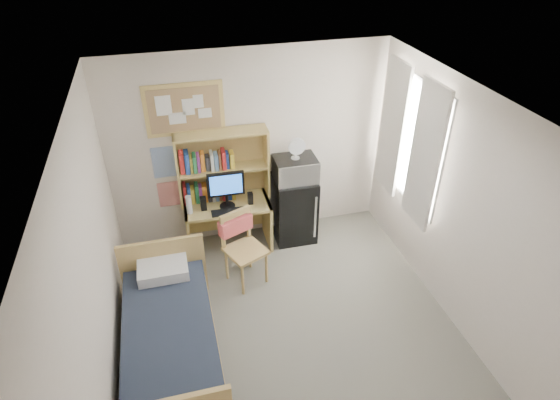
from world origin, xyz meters
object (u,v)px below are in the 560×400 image
object	(u,v)px
speaker_left	(203,203)
desk_fan	(296,149)
desk_chair	(246,250)
desk	(228,225)
mini_fridge	(294,208)
monitor	(226,190)
bulletin_board	(184,109)
speaker_right	(250,198)
microwave	(295,169)
bed	(171,341)

from	to	relation	value
speaker_left	desk_fan	world-z (taller)	desk_fan
desk_chair	desk	bearing A→B (deg)	74.40
mini_fridge	monitor	distance (m)	1.03
bulletin_board	speaker_right	size ratio (longest dim) A/B	5.83
desk	microwave	bearing A→B (deg)	0.88
speaker_left	speaker_right	size ratio (longest dim) A/B	1.13
bed	desk_chair	bearing A→B (deg)	45.00
bed	speaker_left	size ratio (longest dim) A/B	10.12
speaker_right	bulletin_board	bearing A→B (deg)	154.29
desk_chair	desk_fan	bearing A→B (deg)	18.23
bulletin_board	bed	bearing A→B (deg)	-104.21
desk_fan	bed	bearing A→B (deg)	-135.68
bulletin_board	bed	xyz separation A→B (m)	(-0.50, -1.97, -1.67)
mini_fridge	speaker_right	bearing A→B (deg)	-171.68
bulletin_board	desk	distance (m)	1.65
speaker_left	desk_fan	xyz separation A→B (m)	(1.21, 0.04, 0.59)
microwave	mini_fridge	bearing A→B (deg)	90.00
desk_chair	bed	size ratio (longest dim) A/B	0.51
monitor	speaker_left	xyz separation A→B (m)	(-0.30, 0.01, -0.15)
desk_chair	bed	xyz separation A→B (m)	(-0.98, -0.96, -0.22)
mini_fridge	speaker_left	size ratio (longest dim) A/B	5.09
bulletin_board	speaker_right	distance (m)	1.38
desk_chair	speaker_left	xyz separation A→B (m)	(-0.40, 0.68, 0.31)
desk	speaker_left	bearing A→B (deg)	-168.69
monitor	desk_fan	bearing A→B (deg)	4.64
mini_fridge	speaker_left	world-z (taller)	mini_fridge
desk_fan	desk_chair	bearing A→B (deg)	-137.62
desk	bed	world-z (taller)	desk
desk	desk_chair	size ratio (longest dim) A/B	1.17
bed	monitor	size ratio (longest dim) A/B	3.74
desk_chair	microwave	xyz separation A→B (m)	(0.82, 0.71, 0.61)
monitor	microwave	bearing A→B (deg)	4.64
speaker_left	speaker_right	xyz separation A→B (m)	(0.60, -0.02, -0.01)
bulletin_board	speaker_right	xyz separation A→B (m)	(0.68, -0.35, -1.15)
mini_fridge	microwave	world-z (taller)	microwave
microwave	desk_chair	bearing A→B (deg)	-137.62
bulletin_board	desk_fan	xyz separation A→B (m)	(1.29, -0.30, -0.55)
desk	monitor	world-z (taller)	monitor
desk_fan	speaker_right	bearing A→B (deg)	-173.52
mini_fridge	speaker_right	world-z (taller)	mini_fridge
bed	monitor	bearing A→B (deg)	62.00
desk	speaker_right	distance (m)	0.52
mini_fridge	microwave	xyz separation A→B (m)	(-0.00, -0.02, 0.62)
desk	desk_fan	world-z (taller)	desk_fan
bed	microwave	distance (m)	2.59
speaker_left	microwave	distance (m)	1.25
bulletin_board	speaker_left	size ratio (longest dim) A/B	5.17
desk_chair	monitor	world-z (taller)	monitor
microwave	desk_fan	xyz separation A→B (m)	(0.00, 0.00, 0.29)
monitor	microwave	size ratio (longest dim) A/B	0.91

